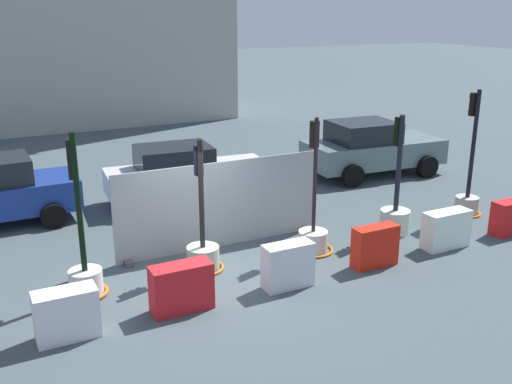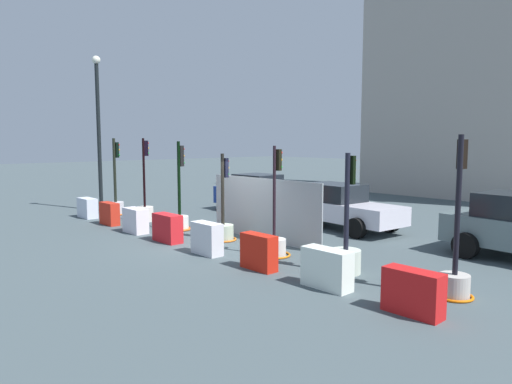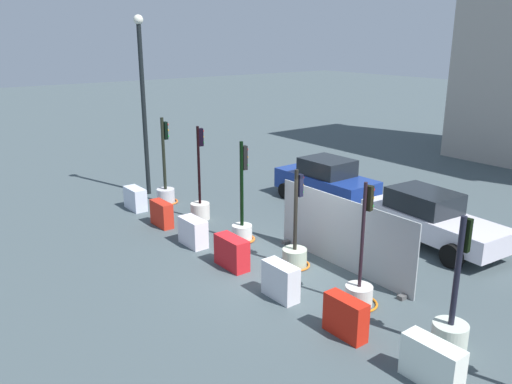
{
  "view_description": "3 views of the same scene",
  "coord_description": "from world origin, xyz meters",
  "px_view_note": "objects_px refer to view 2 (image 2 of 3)",
  "views": [
    {
      "loc": [
        -4.09,
        -10.07,
        5.21
      ],
      "look_at": [
        1.21,
        0.6,
        1.44
      ],
      "focal_mm": 41.19,
      "sensor_mm": 36.0,
      "label": 1
    },
    {
      "loc": [
        11.45,
        -8.58,
        3.13
      ],
      "look_at": [
        2.14,
        -0.21,
        1.77
      ],
      "focal_mm": 32.86,
      "sensor_mm": 36.0,
      "label": 2
    },
    {
      "loc": [
        9.78,
        -8.38,
        6.12
      ],
      "look_at": [
        -1.25,
        -0.07,
        1.94
      ],
      "focal_mm": 36.48,
      "sensor_mm": 36.0,
      "label": 3
    }
  ],
  "objects_px": {
    "traffic_light_3": "(223,227)",
    "construction_barrier_0": "(87,208)",
    "traffic_light_5": "(346,251)",
    "construction_barrier_7": "(413,292)",
    "construction_barrier_1": "(109,214)",
    "construction_barrier_3": "(167,228)",
    "construction_barrier_2": "(135,221)",
    "street_lamp_post": "(98,123)",
    "construction_barrier_4": "(207,239)",
    "traffic_light_1": "(145,207)",
    "construction_barrier_6": "(327,269)",
    "traffic_light_6": "(455,269)",
    "car_white_van": "(340,207)",
    "traffic_light_0": "(116,202)",
    "construction_barrier_5": "(259,252)",
    "traffic_light_2": "(180,215)",
    "traffic_light_4": "(274,240)",
    "car_blue_estate": "(257,194)"
  },
  "relations": [
    {
      "from": "traffic_light_3",
      "to": "construction_barrier_0",
      "type": "relative_size",
      "value": 2.66
    },
    {
      "from": "traffic_light_5",
      "to": "construction_barrier_7",
      "type": "xyz_separation_m",
      "value": [
        2.47,
        -1.29,
        -0.12
      ]
    },
    {
      "from": "construction_barrier_1",
      "to": "construction_barrier_3",
      "type": "xyz_separation_m",
      "value": [
        4.07,
        0.03,
        0.02
      ]
    },
    {
      "from": "construction_barrier_2",
      "to": "street_lamp_post",
      "type": "distance_m",
      "value": 6.86
    },
    {
      "from": "construction_barrier_4",
      "to": "construction_barrier_7",
      "type": "relative_size",
      "value": 0.92
    },
    {
      "from": "construction_barrier_7",
      "to": "traffic_light_1",
      "type": "bearing_deg",
      "value": 173.81
    },
    {
      "from": "construction_barrier_6",
      "to": "traffic_light_6",
      "type": "bearing_deg",
      "value": 34.54
    },
    {
      "from": "construction_barrier_2",
      "to": "car_white_van",
      "type": "xyz_separation_m",
      "value": [
        4.19,
        5.87,
        0.37
      ]
    },
    {
      "from": "construction_barrier_4",
      "to": "car_white_van",
      "type": "height_order",
      "value": "car_white_van"
    },
    {
      "from": "traffic_light_5",
      "to": "construction_barrier_2",
      "type": "height_order",
      "value": "traffic_light_5"
    },
    {
      "from": "construction_barrier_0",
      "to": "traffic_light_0",
      "type": "bearing_deg",
      "value": 91.67
    },
    {
      "from": "car_white_van",
      "to": "construction_barrier_5",
      "type": "bearing_deg",
      "value": -70.61
    },
    {
      "from": "traffic_light_2",
      "to": "traffic_light_4",
      "type": "distance_m",
      "value": 4.94
    },
    {
      "from": "construction_barrier_3",
      "to": "car_blue_estate",
      "type": "height_order",
      "value": "car_blue_estate"
    },
    {
      "from": "construction_barrier_2",
      "to": "car_blue_estate",
      "type": "xyz_separation_m",
      "value": [
        -0.71,
        6.25,
        0.4
      ]
    },
    {
      "from": "construction_barrier_7",
      "to": "car_blue_estate",
      "type": "height_order",
      "value": "car_blue_estate"
    },
    {
      "from": "car_white_van",
      "to": "construction_barrier_4",
      "type": "bearing_deg",
      "value": -90.48
    },
    {
      "from": "traffic_light_4",
      "to": "car_blue_estate",
      "type": "bearing_deg",
      "value": 141.36
    },
    {
      "from": "traffic_light_3",
      "to": "construction_barrier_4",
      "type": "distance_m",
      "value": 1.89
    },
    {
      "from": "construction_barrier_4",
      "to": "car_blue_estate",
      "type": "bearing_deg",
      "value": 127.82
    },
    {
      "from": "construction_barrier_1",
      "to": "construction_barrier_4",
      "type": "relative_size",
      "value": 1.0
    },
    {
      "from": "traffic_light_5",
      "to": "construction_barrier_3",
      "type": "xyz_separation_m",
      "value": [
        -5.86,
        -1.32,
        -0.1
      ]
    },
    {
      "from": "traffic_light_4",
      "to": "construction_barrier_7",
      "type": "relative_size",
      "value": 2.79
    },
    {
      "from": "traffic_light_0",
      "to": "traffic_light_5",
      "type": "xyz_separation_m",
      "value": [
        12.13,
        0.06,
        -0.0
      ]
    },
    {
      "from": "construction_barrier_1",
      "to": "construction_barrier_2",
      "type": "relative_size",
      "value": 0.97
    },
    {
      "from": "traffic_light_0",
      "to": "traffic_light_3",
      "type": "distance_m",
      "value": 7.24
    },
    {
      "from": "street_lamp_post",
      "to": "construction_barrier_1",
      "type": "bearing_deg",
      "value": -19.41
    },
    {
      "from": "traffic_light_2",
      "to": "construction_barrier_3",
      "type": "bearing_deg",
      "value": -43.91
    },
    {
      "from": "construction_barrier_0",
      "to": "car_white_van",
      "type": "relative_size",
      "value": 0.22
    },
    {
      "from": "construction_barrier_0",
      "to": "construction_barrier_4",
      "type": "distance_m",
      "value": 8.37
    },
    {
      "from": "traffic_light_0",
      "to": "construction_barrier_6",
      "type": "distance_m",
      "value": 12.62
    },
    {
      "from": "construction_barrier_1",
      "to": "traffic_light_6",
      "type": "bearing_deg",
      "value": 7.11
    },
    {
      "from": "traffic_light_4",
      "to": "construction_barrier_3",
      "type": "bearing_deg",
      "value": -160.63
    },
    {
      "from": "car_white_van",
      "to": "traffic_light_2",
      "type": "bearing_deg",
      "value": -129.14
    },
    {
      "from": "traffic_light_4",
      "to": "construction_barrier_0",
      "type": "bearing_deg",
      "value": -172.82
    },
    {
      "from": "construction_barrier_5",
      "to": "construction_barrier_2",
      "type": "bearing_deg",
      "value": -179.68
    },
    {
      "from": "construction_barrier_7",
      "to": "car_blue_estate",
      "type": "distance_m",
      "value": 12.65
    },
    {
      "from": "construction_barrier_0",
      "to": "construction_barrier_5",
      "type": "distance_m",
      "value": 10.48
    },
    {
      "from": "traffic_light_1",
      "to": "construction_barrier_0",
      "type": "relative_size",
      "value": 3.14
    },
    {
      "from": "car_blue_estate",
      "to": "construction_barrier_5",
      "type": "bearing_deg",
      "value": -41.79
    },
    {
      "from": "construction_barrier_0",
      "to": "construction_barrier_2",
      "type": "relative_size",
      "value": 1.02
    },
    {
      "from": "car_white_van",
      "to": "construction_barrier_3",
      "type": "bearing_deg",
      "value": -110.69
    },
    {
      "from": "traffic_light_0",
      "to": "construction_barrier_4",
      "type": "bearing_deg",
      "value": -8.86
    },
    {
      "from": "construction_barrier_3",
      "to": "construction_barrier_4",
      "type": "xyz_separation_m",
      "value": [
        2.15,
        -0.05,
        0.01
      ]
    },
    {
      "from": "construction_barrier_1",
      "to": "car_white_van",
      "type": "distance_m",
      "value": 8.58
    },
    {
      "from": "traffic_light_3",
      "to": "construction_barrier_1",
      "type": "relative_size",
      "value": 2.78
    },
    {
      "from": "construction_barrier_4",
      "to": "street_lamp_post",
      "type": "xyz_separation_m",
      "value": [
        -9.88,
        1.31,
        3.49
      ]
    },
    {
      "from": "construction_barrier_0",
      "to": "car_blue_estate",
      "type": "relative_size",
      "value": 0.25
    },
    {
      "from": "traffic_light_3",
      "to": "construction_barrier_5",
      "type": "relative_size",
      "value": 2.76
    },
    {
      "from": "car_blue_estate",
      "to": "car_white_van",
      "type": "height_order",
      "value": "car_blue_estate"
    }
  ]
}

